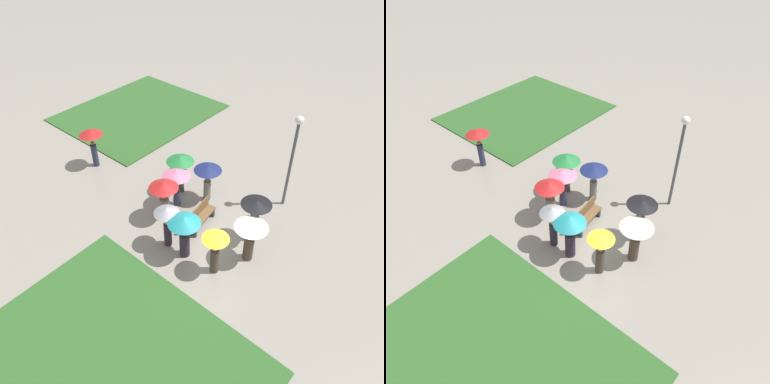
# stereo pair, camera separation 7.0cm
# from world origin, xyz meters

# --- Properties ---
(ground_plane) EXTENTS (90.00, 90.00, 0.00)m
(ground_plane) POSITION_xyz_m (0.00, 0.00, 0.00)
(ground_plane) COLOR gray
(lawn_patch_near) EXTENTS (6.85, 8.16, 0.06)m
(lawn_patch_near) POSITION_xyz_m (-5.38, -0.65, 0.03)
(lawn_patch_near) COLOR #2D5B26
(lawn_patch_near) RESTS_ON ground_plane
(lawn_patch_far) EXTENTS (8.36, 7.10, 0.06)m
(lawn_patch_far) POSITION_xyz_m (5.83, 9.74, 0.03)
(lawn_patch_far) COLOR #2D5B26
(lawn_patch_far) RESTS_ON ground_plane
(park_bench) EXTENTS (1.61, 0.63, 0.90)m
(park_bench) POSITION_xyz_m (0.92, 1.03, 0.46)
(park_bench) COLOR brown
(park_bench) RESTS_ON ground_plane
(lamp_post) EXTENTS (0.32, 0.32, 4.13)m
(lamp_post) POSITION_xyz_m (4.20, -0.84, 2.68)
(lamp_post) COLOR #474C51
(lamp_post) RESTS_ON ground_plane
(crowd_person_teal) EXTENTS (1.18, 1.18, 1.86)m
(crowd_person_teal) POSITION_xyz_m (-0.65, 0.46, 1.38)
(crowd_person_teal) COLOR #2D2333
(crowd_person_teal) RESTS_ON ground_plane
(crowd_person_black) EXTENTS (1.14, 1.14, 1.91)m
(crowd_person_black) POSITION_xyz_m (1.63, -0.96, 1.42)
(crowd_person_black) COLOR #47382D
(crowd_person_black) RESTS_ON ground_plane
(crowd_person_navy) EXTENTS (1.16, 1.16, 1.72)m
(crowd_person_navy) POSITION_xyz_m (2.32, 1.80, 1.32)
(crowd_person_navy) COLOR slate
(crowd_person_navy) RESTS_ON ground_plane
(crowd_person_green) EXTENTS (1.19, 1.19, 1.85)m
(crowd_person_green) POSITION_xyz_m (2.02, 3.03, 1.48)
(crowd_person_green) COLOR #47382D
(crowd_person_green) RESTS_ON ground_plane
(crowd_person_yellow) EXTENTS (0.93, 0.93, 1.80)m
(crowd_person_yellow) POSITION_xyz_m (-0.55, -0.81, 1.27)
(crowd_person_yellow) COLOR #47382D
(crowd_person_yellow) RESTS_ON ground_plane
(crowd_person_grey) EXTENTS (0.94, 0.94, 1.82)m
(crowd_person_grey) POSITION_xyz_m (-0.66, 1.28, 1.35)
(crowd_person_grey) COLOR #2D2333
(crowd_person_grey) RESTS_ON ground_plane
(crowd_person_red) EXTENTS (1.16, 1.16, 1.82)m
(crowd_person_red) POSITION_xyz_m (0.31, 2.36, 1.35)
(crowd_person_red) COLOR slate
(crowd_person_red) RESTS_ON ground_plane
(crowd_person_white) EXTENTS (1.18, 1.18, 1.81)m
(crowd_person_white) POSITION_xyz_m (0.70, -1.38, 1.36)
(crowd_person_white) COLOR #47382D
(crowd_person_white) RESTS_ON ground_plane
(crowd_person_pink) EXTENTS (1.18, 1.18, 1.74)m
(crowd_person_pink) POSITION_xyz_m (1.25, 2.55, 1.39)
(crowd_person_pink) COLOR #282D47
(crowd_person_pink) RESTS_ON ground_plane
(lone_walker_mid_plaza) EXTENTS (1.09, 1.09, 1.93)m
(lone_walker_mid_plaza) POSITION_xyz_m (0.83, 7.43, 1.50)
(lone_walker_mid_plaza) COLOR #282D47
(lone_walker_mid_plaza) RESTS_ON ground_plane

